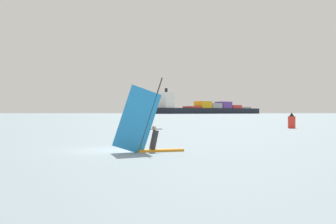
{
  "coord_description": "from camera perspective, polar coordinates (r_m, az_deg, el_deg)",
  "views": [
    {
      "loc": [
        3.36,
        -22.27,
        2.06
      ],
      "look_at": [
        2.55,
        17.97,
        2.1
      ],
      "focal_mm": 43.9,
      "sensor_mm": 36.0,
      "label": 1
    }
  ],
  "objects": [
    {
      "name": "cargo_ship",
      "position": [
        626.64,
        5.3,
        0.48
      ],
      "size": [
        178.57,
        145.11,
        36.2
      ],
      "rotation": [
        0.0,
        0.0,
        0.66
      ],
      "color": "black",
      "rests_on": "ground_plane"
    },
    {
      "name": "distant_headland",
      "position": [
        1204.11,
        7.55,
        0.81
      ],
      "size": [
        1271.44,
        298.34,
        40.34
      ],
      "primitive_type": "cube",
      "rotation": [
        0.0,
        0.0,
        -0.02
      ],
      "color": "#4C564C",
      "rests_on": "ground_plane"
    },
    {
      "name": "ground_plane",
      "position": [
        22.61,
        -7.43,
        -5.28
      ],
      "size": [
        4000.0,
        4000.0,
        0.0
      ],
      "primitive_type": "plane",
      "color": "gray"
    },
    {
      "name": "windsurfer",
      "position": [
        21.4,
        -2.81,
        -2.88
      ],
      "size": [
        3.68,
        1.54,
        4.05
      ],
      "rotation": [
        0.0,
        0.0,
        0.33
      ],
      "color": "orange",
      "rests_on": "ground_plane"
    },
    {
      "name": "channel_buoy",
      "position": [
        55.48,
        16.79,
        -1.24
      ],
      "size": [
        0.96,
        0.96,
        2.04
      ],
      "color": "red",
      "rests_on": "ground_plane"
    }
  ]
}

